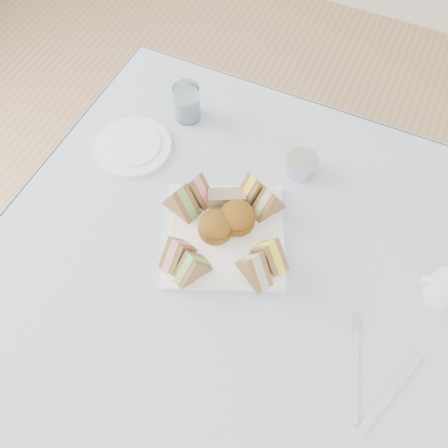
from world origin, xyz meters
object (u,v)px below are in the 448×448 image
at_px(water_glass, 187,103).
at_px(creamer_jug, 444,289).
at_px(table, 232,333).
at_px(serving_plate, 224,235).

relative_size(water_glass, creamer_jug, 1.39).
height_order(water_glass, creamer_jug, water_glass).
relative_size(table, water_glass, 9.82).
relative_size(serving_plate, creamer_jug, 3.76).
relative_size(table, creamer_jug, 13.69).
bearing_deg(water_glass, serving_plate, -50.48).
xyz_separation_m(serving_plate, creamer_jug, (0.44, 0.06, 0.02)).
xyz_separation_m(table, creamer_jug, (0.38, 0.12, 0.41)).
bearing_deg(table, serving_plate, 129.19).
distance_m(serving_plate, creamer_jug, 0.44).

